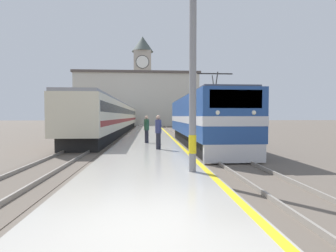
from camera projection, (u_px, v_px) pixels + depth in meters
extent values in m
plane|color=#60564C|center=(149.00, 132.00, 34.40)|extent=(200.00, 200.00, 0.00)
cube|color=#ADA89E|center=(148.00, 134.00, 29.42)|extent=(4.27, 140.00, 0.32)
cube|color=yellow|center=(166.00, 132.00, 29.55)|extent=(0.20, 140.00, 0.00)
cube|color=#60564C|center=(182.00, 135.00, 29.70)|extent=(2.83, 140.00, 0.02)
cube|color=gray|center=(176.00, 134.00, 29.64)|extent=(0.07, 140.00, 0.14)
cube|color=gray|center=(188.00, 134.00, 29.74)|extent=(0.07, 140.00, 0.14)
cube|color=#60564C|center=(111.00, 135.00, 29.12)|extent=(2.84, 140.00, 0.02)
cube|color=gray|center=(105.00, 135.00, 29.07)|extent=(0.07, 140.00, 0.14)
cube|color=gray|center=(118.00, 134.00, 29.17)|extent=(0.07, 140.00, 0.14)
cube|color=black|center=(202.00, 140.00, 18.70)|extent=(2.46, 13.58, 0.90)
cube|color=#23478C|center=(202.00, 116.00, 18.63)|extent=(2.90, 14.76, 2.52)
cube|color=silver|center=(202.00, 119.00, 18.64)|extent=(2.92, 14.78, 0.44)
cube|color=silver|center=(234.00, 153.00, 11.49)|extent=(2.76, 0.30, 0.81)
cube|color=black|center=(236.00, 99.00, 11.31)|extent=(2.32, 0.12, 0.80)
sphere|color=white|center=(218.00, 113.00, 11.23)|extent=(0.20, 0.20, 0.20)
sphere|color=white|center=(254.00, 113.00, 11.35)|extent=(0.20, 0.20, 0.20)
cube|color=#4C4C51|center=(202.00, 97.00, 18.58)|extent=(2.61, 14.02, 0.12)
cylinder|color=#333333|center=(216.00, 82.00, 14.53)|extent=(0.06, 0.63, 1.03)
cylinder|color=#333333|center=(213.00, 83.00, 15.23)|extent=(0.06, 0.63, 1.03)
cube|color=#262626|center=(215.00, 74.00, 14.86)|extent=(2.03, 0.08, 0.06)
cube|color=black|center=(116.00, 129.00, 33.62)|extent=(2.46, 37.18, 0.90)
cube|color=beige|center=(116.00, 116.00, 33.55)|extent=(2.90, 38.73, 2.60)
cube|color=black|center=(116.00, 112.00, 33.53)|extent=(2.92, 37.96, 0.64)
cube|color=maroon|center=(116.00, 120.00, 33.57)|extent=(2.92, 37.96, 0.36)
cube|color=gray|center=(116.00, 105.00, 33.50)|extent=(2.67, 38.73, 0.20)
cylinder|color=gray|center=(193.00, 46.00, 8.40)|extent=(0.23, 0.23, 8.11)
cylinder|color=yellow|center=(192.00, 144.00, 8.52)|extent=(0.25, 0.25, 0.60)
cylinder|color=#23232D|center=(158.00, 141.00, 14.32)|extent=(0.26, 0.26, 0.88)
cylinder|color=navy|center=(158.00, 126.00, 14.29)|extent=(0.34, 0.34, 0.74)
sphere|color=tan|center=(158.00, 117.00, 14.27)|extent=(0.24, 0.24, 0.24)
cylinder|color=#23232D|center=(147.00, 136.00, 17.73)|extent=(0.26, 0.26, 0.87)
cylinder|color=#234C33|center=(147.00, 125.00, 17.70)|extent=(0.34, 0.34, 0.73)
sphere|color=tan|center=(147.00, 118.00, 17.68)|extent=(0.24, 0.24, 0.24)
cube|color=#ADA393|center=(143.00, 88.00, 69.34)|extent=(4.44, 4.44, 19.12)
cylinder|color=black|center=(142.00, 62.00, 66.86)|extent=(3.41, 0.06, 3.41)
cylinder|color=white|center=(142.00, 62.00, 66.83)|extent=(3.11, 0.10, 3.11)
cone|color=#47514C|center=(143.00, 44.00, 68.90)|extent=(5.56, 5.56, 4.00)
cube|color=beige|center=(138.00, 101.00, 57.54)|extent=(26.21, 6.30, 11.15)
cube|color=#564C47|center=(138.00, 74.00, 57.32)|extent=(26.81, 6.90, 0.50)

